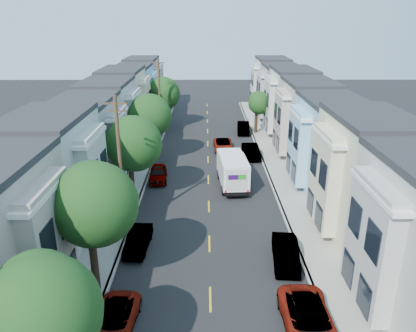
% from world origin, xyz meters
% --- Properties ---
extents(ground, '(160.00, 160.00, 0.00)m').
position_xyz_m(ground, '(0.00, 0.00, 0.00)').
color(ground, black).
rests_on(ground, ground).
extents(road_slab, '(12.00, 70.00, 0.02)m').
position_xyz_m(road_slab, '(0.00, 15.00, 0.01)').
color(road_slab, black).
rests_on(road_slab, ground).
extents(curb_left, '(0.30, 70.00, 0.15)m').
position_xyz_m(curb_left, '(-6.05, 15.00, 0.07)').
color(curb_left, gray).
rests_on(curb_left, ground).
extents(curb_right, '(0.30, 70.00, 0.15)m').
position_xyz_m(curb_right, '(6.05, 15.00, 0.07)').
color(curb_right, gray).
rests_on(curb_right, ground).
extents(sidewalk_left, '(2.60, 70.00, 0.15)m').
position_xyz_m(sidewalk_left, '(-7.35, 15.00, 0.07)').
color(sidewalk_left, gray).
rests_on(sidewalk_left, ground).
extents(sidewalk_right, '(2.60, 70.00, 0.15)m').
position_xyz_m(sidewalk_right, '(7.35, 15.00, 0.07)').
color(sidewalk_right, gray).
rests_on(sidewalk_right, ground).
extents(centerline, '(0.12, 70.00, 0.01)m').
position_xyz_m(centerline, '(0.00, 15.00, 0.00)').
color(centerline, gold).
rests_on(centerline, ground).
extents(townhouse_row_left, '(5.00, 70.00, 8.50)m').
position_xyz_m(townhouse_row_left, '(-11.15, 15.00, 0.00)').
color(townhouse_row_left, '#8DC4E3').
rests_on(townhouse_row_left, ground).
extents(townhouse_row_right, '(5.00, 70.00, 8.50)m').
position_xyz_m(townhouse_row_right, '(11.15, 15.00, 0.00)').
color(townhouse_row_right, '#8DC4E3').
rests_on(townhouse_row_right, ground).
extents(tree_a, '(4.43, 4.43, 7.14)m').
position_xyz_m(tree_a, '(-6.30, -12.99, 4.90)').
color(tree_a, black).
rests_on(tree_a, ground).
extents(tree_b, '(4.70, 4.70, 7.93)m').
position_xyz_m(tree_b, '(-6.30, -5.18, 5.55)').
color(tree_b, black).
rests_on(tree_b, ground).
extents(tree_c, '(4.70, 4.70, 7.53)m').
position_xyz_m(tree_c, '(-6.30, 7.27, 5.16)').
color(tree_c, black).
rests_on(tree_c, ground).
extents(tree_d, '(4.70, 4.70, 7.51)m').
position_xyz_m(tree_d, '(-6.30, 17.42, 5.14)').
color(tree_d, black).
rests_on(tree_d, ground).
extents(tree_e, '(4.70, 4.70, 7.29)m').
position_xyz_m(tree_e, '(-6.30, 31.98, 4.92)').
color(tree_e, black).
rests_on(tree_e, ground).
extents(tree_far_r, '(3.10, 3.10, 5.77)m').
position_xyz_m(tree_far_r, '(6.89, 28.92, 4.17)').
color(tree_far_r, black).
rests_on(tree_far_r, ground).
extents(utility_pole_near, '(1.60, 0.26, 10.00)m').
position_xyz_m(utility_pole_near, '(-6.30, 2.00, 5.15)').
color(utility_pole_near, '#42301E').
rests_on(utility_pole_near, ground).
extents(utility_pole_far, '(1.60, 0.26, 10.00)m').
position_xyz_m(utility_pole_far, '(-6.30, 28.00, 5.15)').
color(utility_pole_far, '#42301E').
rests_on(utility_pole_far, ground).
extents(fedex_truck, '(2.38, 6.19, 2.97)m').
position_xyz_m(fedex_truck, '(2.24, 10.44, 1.66)').
color(fedex_truck, white).
rests_on(fedex_truck, ground).
extents(lead_sedan, '(2.34, 4.79, 1.31)m').
position_xyz_m(lead_sedan, '(1.83, 21.37, 0.65)').
color(lead_sedan, black).
rests_on(lead_sedan, ground).
extents(parked_left_b, '(2.35, 4.60, 1.24)m').
position_xyz_m(parked_left_b, '(-4.90, -8.49, 0.62)').
color(parked_left_b, black).
rests_on(parked_left_b, ground).
extents(parked_left_c, '(1.59, 4.01, 1.32)m').
position_xyz_m(parked_left_c, '(-4.90, -0.61, 0.66)').
color(parked_left_c, '#9E9E9F').
rests_on(parked_left_c, ground).
extents(parked_left_d, '(2.00, 4.49, 1.42)m').
position_xyz_m(parked_left_d, '(-4.90, 11.84, 0.71)').
color(parked_left_d, '#3E080B').
rests_on(parked_left_d, ground).
extents(parked_right_a, '(2.50, 5.38, 1.49)m').
position_xyz_m(parked_right_a, '(4.90, -8.66, 0.75)').
color(parked_right_a, '#4C4E52').
rests_on(parked_right_a, ground).
extents(parked_right_b, '(1.95, 4.51, 1.46)m').
position_xyz_m(parked_right_b, '(4.90, -2.40, 0.73)').
color(parked_right_b, silver).
rests_on(parked_right_b, ground).
extents(parked_right_c, '(1.89, 4.56, 1.49)m').
position_xyz_m(parked_right_c, '(4.90, 18.73, 0.74)').
color(parked_right_c, black).
rests_on(parked_right_c, ground).
extents(parked_right_d, '(1.88, 4.62, 1.51)m').
position_xyz_m(parked_right_d, '(4.90, 29.02, 0.75)').
color(parked_right_d, black).
rests_on(parked_right_d, ground).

